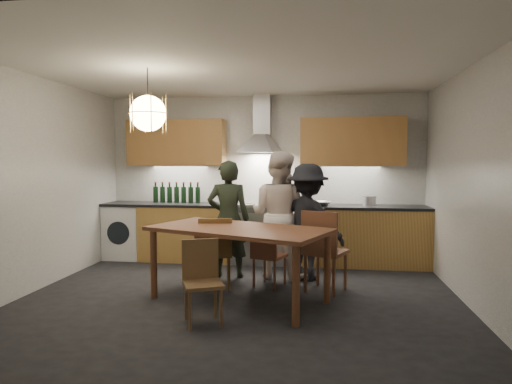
# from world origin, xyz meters

# --- Properties ---
(ground) EXTENTS (5.00, 5.00, 0.00)m
(ground) POSITION_xyz_m (0.00, 0.00, 0.00)
(ground) COLOR black
(ground) RESTS_ON ground
(room_shell) EXTENTS (5.02, 4.52, 2.61)m
(room_shell) POSITION_xyz_m (0.00, 0.00, 1.71)
(room_shell) COLOR silver
(room_shell) RESTS_ON ground
(counter_run) EXTENTS (5.00, 0.62, 0.90)m
(counter_run) POSITION_xyz_m (0.02, 1.95, 0.45)
(counter_run) COLOR tan
(counter_run) RESTS_ON ground
(range_stove) EXTENTS (0.90, 0.60, 0.92)m
(range_stove) POSITION_xyz_m (0.00, 1.94, 0.44)
(range_stove) COLOR silver
(range_stove) RESTS_ON ground
(wall_fixtures) EXTENTS (4.30, 0.54, 1.10)m
(wall_fixtures) POSITION_xyz_m (0.00, 2.07, 1.87)
(wall_fixtures) COLOR tan
(wall_fixtures) RESTS_ON ground
(pendant_lamp) EXTENTS (0.43, 0.43, 0.70)m
(pendant_lamp) POSITION_xyz_m (-1.00, -0.10, 2.10)
(pendant_lamp) COLOR black
(pendant_lamp) RESTS_ON ground
(dining_table) EXTENTS (2.19, 1.65, 0.83)m
(dining_table) POSITION_xyz_m (0.01, -0.03, 0.73)
(dining_table) COLOR brown
(dining_table) RESTS_ON ground
(chair_back_left) EXTENTS (0.48, 0.48, 0.89)m
(chair_back_left) POSITION_xyz_m (-0.35, 0.36, 0.51)
(chair_back_left) COLOR brown
(chair_back_left) RESTS_ON ground
(chair_back_mid) EXTENTS (0.46, 0.46, 0.79)m
(chair_back_mid) POSITION_xyz_m (0.26, 0.54, 0.45)
(chair_back_mid) COLOR brown
(chair_back_mid) RESTS_ON ground
(chair_back_right) EXTENTS (0.59, 0.59, 0.99)m
(chair_back_right) POSITION_xyz_m (0.94, 0.40, 0.57)
(chair_back_right) COLOR brown
(chair_back_right) RESTS_ON ground
(chair_front) EXTENTS (0.48, 0.48, 0.80)m
(chair_front) POSITION_xyz_m (-0.23, -0.73, 0.46)
(chair_front) COLOR brown
(chair_front) RESTS_ON ground
(person_left) EXTENTS (0.60, 0.42, 1.58)m
(person_left) POSITION_xyz_m (-0.32, 0.99, 0.79)
(person_left) COLOR black
(person_left) RESTS_ON ground
(person_mid) EXTENTS (1.00, 0.89, 1.70)m
(person_mid) POSITION_xyz_m (0.35, 1.09, 0.85)
(person_mid) COLOR silver
(person_mid) RESTS_ON ground
(person_right) EXTENTS (1.14, 0.93, 1.53)m
(person_right) POSITION_xyz_m (0.75, 1.01, 0.77)
(person_right) COLOR black
(person_right) RESTS_ON ground
(mixing_bowl) EXTENTS (0.36, 0.36, 0.07)m
(mixing_bowl) POSITION_xyz_m (0.92, 1.85, 0.94)
(mixing_bowl) COLOR silver
(mixing_bowl) RESTS_ON counter_run
(stock_pot) EXTENTS (0.23, 0.23, 0.14)m
(stock_pot) POSITION_xyz_m (1.64, 1.99, 0.97)
(stock_pot) COLOR silver
(stock_pot) RESTS_ON counter_run
(wine_bottles) EXTENTS (0.78, 0.08, 0.33)m
(wine_bottles) POSITION_xyz_m (-1.37, 2.03, 1.06)
(wine_bottles) COLOR black
(wine_bottles) RESTS_ON counter_run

